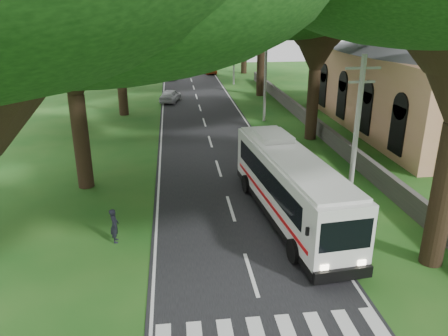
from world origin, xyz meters
name	(u,v)px	position (x,y,z in m)	size (l,w,h in m)	color
ground	(261,307)	(0.00, 0.00, 0.00)	(140.00, 140.00, 0.00)	#184F16
road	(205,125)	(0.00, 25.00, 0.01)	(8.00, 120.00, 0.04)	black
property_wall	(308,119)	(9.00, 24.00, 0.60)	(0.35, 50.00, 1.20)	#383533
church	(425,71)	(17.86, 21.55, 4.91)	(14.00, 24.00, 11.60)	tan
pole_near	(355,139)	(5.50, 6.00, 4.18)	(1.60, 0.24, 8.00)	gray
pole_mid	(265,75)	(5.50, 26.00, 4.18)	(1.60, 0.24, 8.00)	gray
pole_far	(234,52)	(5.50, 46.00, 4.18)	(1.60, 0.24, 8.00)	gray
coach_bus	(290,185)	(2.69, 6.60, 1.80)	(3.52, 11.51, 3.34)	silver
distant_car_a	(170,96)	(-3.00, 35.34, 0.73)	(1.65, 4.10, 1.40)	#AEAFB3
distant_car_b	(170,75)	(-3.00, 51.40, 0.67)	(1.36, 3.89, 1.28)	navy
distant_car_c	(209,70)	(3.00, 56.10, 0.65)	(1.74, 4.28, 1.24)	#A13917
pedestrian	(114,225)	(-5.58, 5.28, 0.80)	(0.58, 0.38, 1.60)	black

